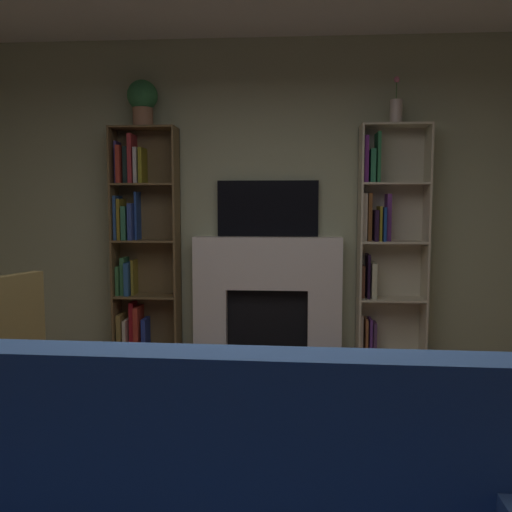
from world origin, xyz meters
The scene contains 8 objects.
ground_plane centered at (0.00, 0.00, 0.00)m, with size 6.80×6.80×0.00m, color #8F6245.
wall_back_accent centered at (0.00, 2.67, 1.42)m, with size 5.79×0.06×2.85m, color #A9AD89.
fireplace centered at (0.00, 2.54, 0.55)m, with size 1.45×0.49×1.06m.
tv centered at (0.00, 2.61, 1.32)m, with size 0.92×0.06×0.51m, color black.
bookshelf_left centered at (-1.19, 2.54, 1.01)m, with size 0.60×0.27×2.05m.
bookshelf_right centered at (1.05, 2.54, 1.04)m, with size 0.60×0.28×2.05m.
potted_plant centered at (-1.11, 2.49, 2.28)m, with size 0.27×0.27×0.41m.
vase_with_flowers centered at (1.11, 2.49, 2.18)m, with size 0.11×0.11×0.41m.
Camera 1 is at (0.24, -2.32, 1.36)m, focal length 37.63 mm.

